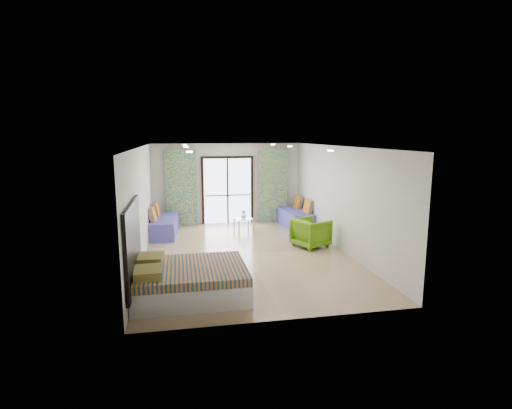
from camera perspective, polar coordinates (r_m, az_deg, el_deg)
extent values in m
cube|color=black|center=(13.47, -4.13, 6.75)|extent=(1.76, 0.08, 0.08)
cube|color=black|center=(13.51, -7.61, 1.84)|extent=(0.08, 0.08, 2.20)
cube|color=black|center=(13.71, -0.58, 2.04)|extent=(0.08, 0.08, 2.20)
cube|color=black|center=(13.58, -4.07, 1.94)|extent=(0.05, 0.06, 2.20)
cube|color=#595451|center=(13.62, -4.07, 1.33)|extent=(1.52, 0.03, 0.04)
cube|color=silver|center=(13.33, -10.64, 2.29)|extent=(1.00, 0.10, 2.50)
cube|color=silver|center=(13.70, 2.45, 2.66)|extent=(1.00, 0.10, 2.50)
cylinder|color=#FFE0B2|center=(7.65, -9.49, 7.44)|extent=(0.12, 0.12, 0.02)
cylinder|color=#FFE0B2|center=(8.22, 10.59, 7.57)|extent=(0.12, 0.12, 0.02)
cylinder|color=#FFE0B2|center=(10.65, -9.95, 8.10)|extent=(0.12, 0.12, 0.02)
cylinder|color=#FFE0B2|center=(11.07, 4.85, 8.27)|extent=(0.12, 0.12, 0.02)
cylinder|color=#FFE0B2|center=(12.65, -10.14, 8.36)|extent=(0.12, 0.12, 0.02)
cylinder|color=#FFE0B2|center=(13.00, 2.43, 8.55)|extent=(0.12, 0.12, 0.02)
cube|color=black|center=(7.51, -17.18, -5.46)|extent=(0.06, 2.10, 1.50)
cube|color=silver|center=(8.72, -16.39, -3.30)|extent=(0.02, 0.10, 0.10)
cube|color=silver|center=(7.72, -9.24, -11.28)|extent=(2.06, 1.65, 0.41)
cube|color=navy|center=(7.63, -9.30, -9.30)|extent=(2.04, 1.68, 0.15)
cube|color=#15603E|center=(7.23, -15.21, -9.36)|extent=(0.49, 0.59, 0.14)
cube|color=#15603E|center=(7.97, -14.81, -7.51)|extent=(0.50, 0.60, 0.14)
cube|color=#4C48AD|center=(12.34, -12.99, -3.31)|extent=(0.85, 1.94, 0.42)
cube|color=#4C48AD|center=(12.29, -13.04, -2.11)|extent=(0.84, 1.90, 0.11)
cube|color=navy|center=(11.84, -14.56, -1.43)|extent=(0.24, 0.49, 0.44)
cube|color=navy|center=(12.70, -14.08, -0.65)|extent=(0.24, 0.49, 0.44)
cube|color=#4C48AD|center=(13.19, 5.61, -2.22)|extent=(0.89, 1.99, 0.43)
cube|color=#4C48AD|center=(13.14, 5.63, -1.06)|extent=(0.87, 1.95, 0.11)
cube|color=navy|center=(12.78, 7.49, -0.28)|extent=(0.25, 0.50, 0.45)
cube|color=navy|center=(13.61, 6.05, 0.37)|extent=(0.25, 0.50, 0.45)
cylinder|color=silver|center=(12.39, -2.46, -3.16)|extent=(0.05, 0.05, 0.36)
cylinder|color=silver|center=(12.55, -0.37, -2.98)|extent=(0.05, 0.05, 0.36)
cylinder|color=silver|center=(12.84, -3.15, -2.70)|extent=(0.05, 0.05, 0.36)
cylinder|color=silver|center=(12.99, -1.12, -2.54)|extent=(0.05, 0.05, 0.36)
cube|color=#8CA59E|center=(12.65, -1.78, -2.05)|extent=(0.64, 0.64, 0.02)
sphere|color=white|center=(12.63, -1.59, -1.16)|extent=(0.06, 0.06, 0.06)
sphere|color=white|center=(12.65, -1.85, -1.06)|extent=(0.06, 0.06, 0.06)
sphere|color=white|center=(12.59, -1.98, -1.03)|extent=(0.06, 0.06, 0.06)
sphere|color=white|center=(12.56, -1.72, -0.97)|extent=(0.06, 0.06, 0.06)
imported|color=white|center=(12.66, -1.78, -1.60)|extent=(0.21, 0.22, 0.17)
imported|color=#589813|center=(10.85, 7.86, -3.81)|extent=(1.04, 1.07, 0.85)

